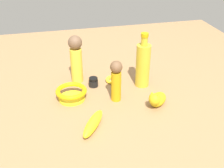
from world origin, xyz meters
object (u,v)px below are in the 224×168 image
Objects in this scene: person_figure_adult at (116,80)px; bowl at (71,93)px; nail_polish_jar at (93,82)px; banana at (93,123)px; person_figure_child at (76,58)px; cat_figurine at (157,99)px; bangle at (114,80)px; bottle_tall at (143,64)px.

bowl is (0.05, 0.20, -0.07)m from person_figure_adult.
banana is (-0.32, 0.06, -0.00)m from nail_polish_jar.
person_figure_child is (0.07, 0.07, 0.11)m from nail_polish_jar.
cat_figurine is at bearing -111.30° from bowl.
banana is at bearing -178.18° from person_figure_child.
bottle_tall is at bearing -117.19° from bangle.
person_figure_child is at bearing 44.23° from nail_polish_jar.
nail_polish_jar is (0.24, 0.24, -0.01)m from cat_figurine.
nail_polish_jar is 0.15m from bowl.
bottle_tall is (0.28, -0.30, 0.09)m from banana.
banana is at bearing 142.42° from person_figure_adult.
cat_figurine is 0.59× the size of person_figure_adult.
bowl is at bearing 164.02° from person_figure_child.
person_figure_adult is (-0.17, 0.03, 0.10)m from bangle.
nail_polish_jar is at bearing 102.19° from bangle.
person_figure_child is at bearing 69.50° from bottle_tall.
bangle is 0.34× the size of person_figure_child.
person_figure_child reaches higher than bangle.
bottle_tall is (-0.04, -0.24, 0.09)m from nail_polish_jar.
cat_figurine is 0.43× the size of bottle_tall.
bottle_tall reaches higher than cat_figurine.
nail_polish_jar is 0.24× the size of person_figure_adult.
person_figure_adult is (0.09, 0.16, 0.07)m from cat_figurine.
bowl is at bearing 68.70° from cat_figurine.
banana is at bearing 154.40° from bangle.
bowl is at bearing 45.92° from banana.
bangle is 0.58× the size of bowl.
bowl reaches higher than banana.
bangle is at bearing -62.36° from bowl.
person_figure_adult is at bearing -104.00° from bowl.
nail_polish_jar is 0.19× the size of person_figure_child.
person_figure_adult is 0.19m from bottle_tall.
person_figure_adult is 1.36× the size of bowl.
person_figure_adult is at bearing -6.50° from banana.
bowl is at bearing 128.89° from nail_polish_jar.
cat_figurine is 0.20m from person_figure_adult.
banana reaches higher than bangle.
nail_polish_jar is 0.11m from bangle.
banana is 1.25× the size of bowl.
nail_polish_jar is 0.17× the size of bottle_tall.
cat_figurine is at bearing -119.25° from person_figure_adult.
cat_figurine is 0.29m from bangle.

